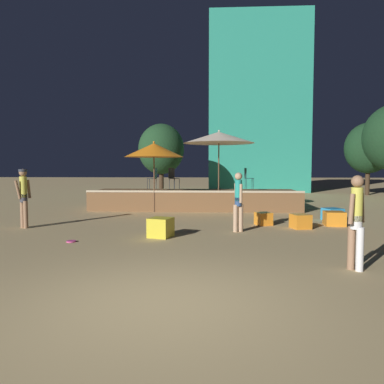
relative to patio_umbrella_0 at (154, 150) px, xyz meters
The scene contains 19 objects.
ground_plane 10.52m from the patio_umbrella_0, 80.59° to the right, with size 120.00×120.00×0.00m, color tan.
wooden_deck 2.93m from the patio_umbrella_0, 39.07° to the left, with size 8.75×2.63×0.87m.
patio_umbrella_0 is the anchor object (origin of this frame).
patio_umbrella_1 2.65m from the patio_umbrella_0, ahead, with size 2.86×2.86×3.30m.
cube_seat_0 7.11m from the patio_umbrella_0, 17.59° to the right, with size 0.71×0.71×0.41m.
cube_seat_1 5.56m from the patio_umbrella_0, 39.02° to the right, with size 0.57×0.57×0.40m.
cube_seat_2 5.90m from the patio_umbrella_0, 79.40° to the right, with size 0.69×0.69×0.50m.
cube_seat_3 6.62m from the patio_umbrella_0, 37.41° to the right, with size 0.61×0.61×0.42m.
cube_seat_5 7.25m from the patio_umbrella_0, 27.31° to the right, with size 0.63×0.63×0.44m.
person_0 5.62m from the patio_umbrella_0, 55.43° to the right, with size 0.28×0.42×1.66m.
person_1 5.47m from the patio_umbrella_0, 128.10° to the right, with size 0.34×0.47×1.76m.
person_2 9.72m from the patio_umbrella_0, 59.64° to the right, with size 0.40×0.35×1.67m.
bistro_chair_0 1.69m from the patio_umbrella_0, 61.21° to the left, with size 0.48×0.48×0.90m.
bistro_chair_1 1.42m from the patio_umbrella_0, 99.77° to the left, with size 0.41×0.40×0.90m.
bistro_chair_2 4.22m from the patio_umbrella_0, 19.67° to the left, with size 0.40×0.40×0.90m.
frisbee_disc 6.69m from the patio_umbrella_0, 99.92° to the right, with size 0.22×0.22×0.03m.
background_tree_1 15.77m from the patio_umbrella_0, 38.48° to the left, with size 2.95×2.95×4.65m.
background_tree_2 7.32m from the patio_umbrella_0, 95.51° to the left, with size 2.71×2.71×4.37m.
distant_building 15.57m from the patio_umbrella_0, 68.01° to the left, with size 7.15×4.83×12.73m.
Camera 1 is at (0.66, -4.80, 1.81)m, focal length 35.00 mm.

